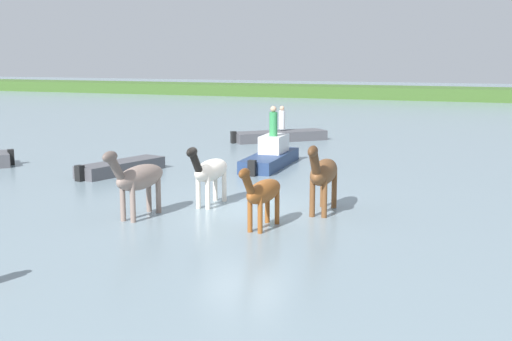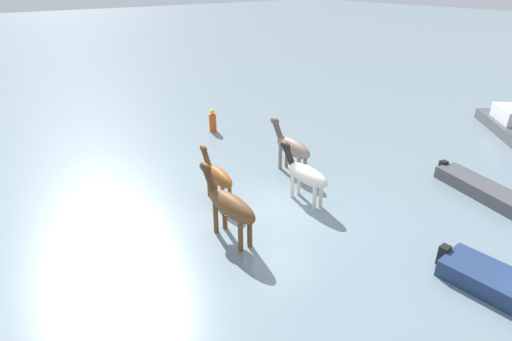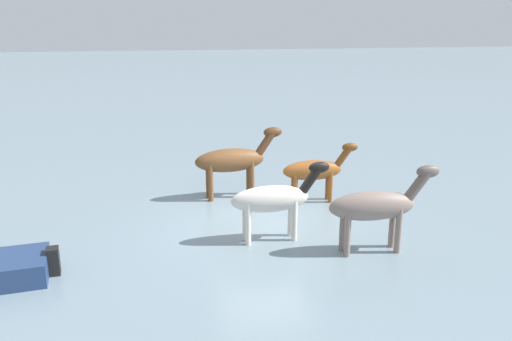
{
  "view_description": "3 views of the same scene",
  "coord_description": "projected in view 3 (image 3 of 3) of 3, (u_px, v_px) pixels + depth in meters",
  "views": [
    {
      "loc": [
        7.0,
        -16.97,
        4.33
      ],
      "look_at": [
        0.04,
        0.86,
        0.98
      ],
      "focal_mm": 46.2,
      "sensor_mm": 36.0,
      "label": 1
    },
    {
      "loc": [
        7.85,
        9.07,
        7.22
      ],
      "look_at": [
        0.27,
        -0.92,
        1.18
      ],
      "focal_mm": 28.72,
      "sensor_mm": 36.0,
      "label": 2
    },
    {
      "loc": [
        -12.0,
        3.22,
        4.96
      ],
      "look_at": [
        0.96,
        0.01,
        1.15
      ],
      "focal_mm": 35.91,
      "sensor_mm": 36.0,
      "label": 3
    }
  ],
  "objects": [
    {
      "name": "horse_rear_stallion",
      "position": [
        376.0,
        206.0,
        11.35
      ],
      "size": [
        0.73,
        2.55,
        1.97
      ],
      "rotation": [
        0.0,
        0.0,
        4.64
      ],
      "color": "gray",
      "rests_on": "ground_plane"
    },
    {
      "name": "horse_gray_outer",
      "position": [
        315.0,
        170.0,
        14.64
      ],
      "size": [
        0.64,
        2.21,
        1.71
      ],
      "rotation": [
        0.0,
        0.0,
        4.64
      ],
      "color": "brown",
      "rests_on": "ground_plane"
    },
    {
      "name": "horse_mid_herd",
      "position": [
        233.0,
        160.0,
        14.98
      ],
      "size": [
        0.69,
        2.64,
        2.05
      ],
      "rotation": [
        0.0,
        0.0,
        4.75
      ],
      "color": "brown",
      "rests_on": "ground_plane"
    },
    {
      "name": "horse_dun_straggler",
      "position": [
        274.0,
        199.0,
        11.98
      ],
      "size": [
        0.58,
        2.39,
        1.86
      ],
      "rotation": [
        0.0,
        0.0,
        4.7
      ],
      "color": "silver",
      "rests_on": "ground_plane"
    },
    {
      "name": "ground_plane",
      "position": [
        265.0,
        223.0,
        13.31
      ],
      "size": [
        187.09,
        187.09,
        0.0
      ],
      "primitive_type": "plane",
      "color": "gray"
    }
  ]
}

